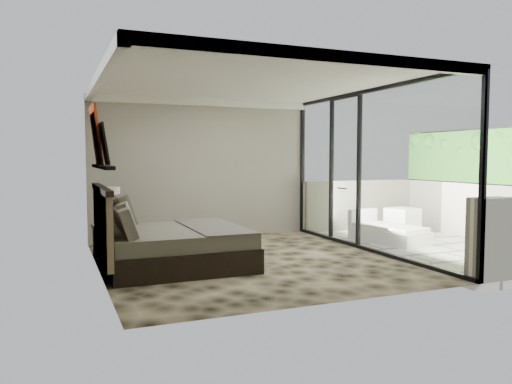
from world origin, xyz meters
name	(u,v)px	position (x,y,z in m)	size (l,w,h in m)	color
floor	(248,261)	(0.00, 0.00, 0.00)	(5.00, 5.00, 0.00)	black
ceiling	(248,82)	(0.00, 0.00, 2.79)	(4.50, 5.00, 0.02)	silver
back_wall	(203,169)	(0.00, 2.49, 1.40)	(4.50, 0.02, 2.80)	gray
left_wall	(98,174)	(-2.24, 0.00, 1.40)	(0.02, 5.00, 2.80)	gray
glass_wall	(369,171)	(2.25, 0.00, 1.40)	(0.08, 5.00, 2.80)	white
terrace_slab	(435,248)	(3.75, 0.00, -0.06)	(3.00, 5.00, 0.12)	beige
parapet_far	(490,213)	(5.10, 0.00, 0.55)	(0.30, 5.00, 1.10)	beige
foliage_hedge	(492,156)	(5.10, 0.00, 1.65)	(0.36, 4.60, 1.10)	#327C26
picture_ledge	(102,167)	(-2.18, 0.10, 1.50)	(0.12, 2.20, 0.05)	black
bed	(168,244)	(-1.26, 0.04, 0.34)	(2.11, 2.05, 1.17)	black
nightstand	(109,239)	(-1.98, 1.31, 0.27)	(0.54, 0.54, 0.54)	black
table_lamp	(110,201)	(-1.96, 1.29, 0.91)	(0.34, 0.34, 0.62)	black
abstract_canvas	(96,135)	(-2.19, 0.83, 1.97)	(0.04, 0.90, 0.90)	#A61D0E
framed_print	(104,144)	(-2.14, 0.16, 1.82)	(0.03, 0.50, 0.60)	black
ottoman	(402,221)	(4.01, 1.27, 0.28)	(0.56, 0.56, 0.56)	white
lounger	(387,233)	(3.12, 0.62, 0.18)	(1.02, 1.60, 0.58)	silver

